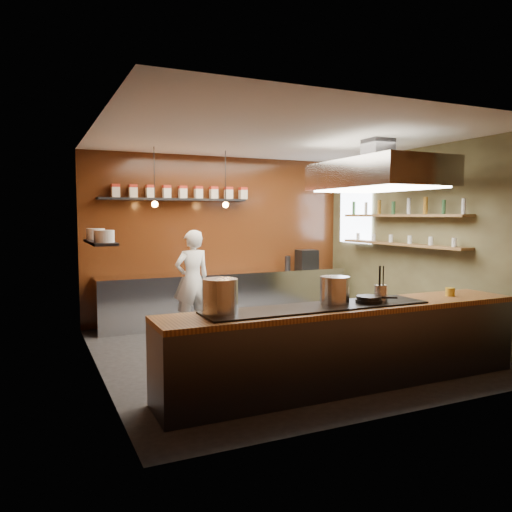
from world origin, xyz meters
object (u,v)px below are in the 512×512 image
stockpot_small (335,290)px  stockpot_large (220,296)px  espresso_machine (307,259)px  extractor_hood (377,174)px  chef (192,280)px

stockpot_small → stockpot_large: bearing=178.8°
stockpot_small → espresso_machine: (1.79, 3.67, -0.01)m
extractor_hood → espresso_machine: size_ratio=5.55×
stockpot_large → espresso_machine: 4.81m
extractor_hood → chef: size_ratio=1.19×
stockpot_small → chef: bearing=100.4°
stockpot_large → chef: (0.74, 3.31, -0.27)m
extractor_hood → espresso_machine: extractor_hood is taller
chef → extractor_hood: bearing=126.3°
espresso_machine → chef: (-2.40, -0.33, -0.24)m
chef → espresso_machine: bearing=-179.1°
stockpot_small → espresso_machine: 4.08m
extractor_hood → espresso_machine: bearing=82.4°
stockpot_large → chef: chef is taller
stockpot_large → stockpot_small: stockpot_large is taller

